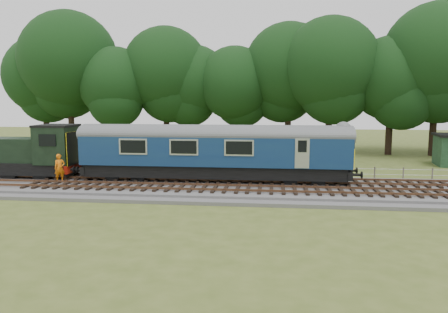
# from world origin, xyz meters

# --- Properties ---
(ground) EXTENTS (120.00, 120.00, 0.00)m
(ground) POSITION_xyz_m (0.00, 0.00, 0.00)
(ground) COLOR #495720
(ground) RESTS_ON ground
(ballast) EXTENTS (70.00, 7.00, 0.35)m
(ballast) POSITION_xyz_m (0.00, 0.00, 0.17)
(ballast) COLOR #4C4C4F
(ballast) RESTS_ON ground
(track_north) EXTENTS (67.20, 2.40, 0.21)m
(track_north) POSITION_xyz_m (0.00, 1.40, 0.42)
(track_north) COLOR black
(track_north) RESTS_ON ballast
(track_south) EXTENTS (67.20, 2.40, 0.21)m
(track_south) POSITION_xyz_m (0.00, -1.60, 0.42)
(track_south) COLOR black
(track_south) RESTS_ON ballast
(fence) EXTENTS (64.00, 0.12, 1.00)m
(fence) POSITION_xyz_m (0.00, 4.50, 0.00)
(fence) COLOR #6B6054
(fence) RESTS_ON ground
(tree_line) EXTENTS (70.00, 8.00, 18.00)m
(tree_line) POSITION_xyz_m (0.00, 22.00, 0.00)
(tree_line) COLOR black
(tree_line) RESTS_ON ground
(dmu_railcar) EXTENTS (18.05, 2.86, 3.88)m
(dmu_railcar) POSITION_xyz_m (-5.30, 1.40, 2.61)
(dmu_railcar) COLOR black
(dmu_railcar) RESTS_ON ground
(shunter_loco) EXTENTS (8.91, 2.60, 3.38)m
(shunter_loco) POSITION_xyz_m (-19.23, 1.40, 1.97)
(shunter_loco) COLOR black
(shunter_loco) RESTS_ON ground
(worker) EXTENTS (0.82, 0.80, 1.90)m
(worker) POSITION_xyz_m (-15.46, -0.42, 1.30)
(worker) COLOR orange
(worker) RESTS_ON ballast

